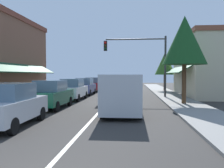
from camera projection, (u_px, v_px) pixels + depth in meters
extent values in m
plane|color=#33302D|center=(113.00, 97.00, 22.24)|extent=(80.00, 80.00, 0.00)
cube|color=gray|center=(56.00, 96.00, 22.73)|extent=(2.60, 56.00, 0.12)
cube|color=gray|center=(172.00, 97.00, 21.75)|extent=(2.60, 56.00, 0.12)
cube|color=silver|center=(113.00, 97.00, 22.24)|extent=(0.14, 52.00, 0.01)
cube|color=slate|center=(10.00, 85.00, 16.83)|extent=(0.08, 10.64, 1.80)
cube|color=#194C2D|center=(18.00, 68.00, 16.73)|extent=(1.27, 11.76, 0.73)
cube|color=slate|center=(28.00, 46.00, 19.77)|extent=(0.08, 1.10, 1.30)
cube|color=beige|center=(210.00, 68.00, 23.28)|extent=(5.39, 10.00, 5.55)
cube|color=brown|center=(211.00, 38.00, 23.16)|extent=(5.59, 10.20, 0.40)
cube|color=slate|center=(183.00, 82.00, 23.57)|extent=(0.08, 7.60, 1.80)
cube|color=#194C2D|center=(177.00, 70.00, 23.57)|extent=(1.27, 8.40, 0.73)
cube|color=slate|center=(188.00, 54.00, 21.28)|extent=(0.08, 1.10, 1.30)
cube|color=slate|center=(179.00, 57.00, 25.65)|extent=(0.08, 1.10, 1.30)
cube|color=#B7BABF|center=(10.00, 109.00, 9.62)|extent=(1.81, 4.14, 0.80)
cube|color=slate|center=(9.00, 91.00, 9.49)|extent=(1.57, 2.03, 0.66)
cylinder|color=black|center=(8.00, 113.00, 11.04)|extent=(0.21, 0.62, 0.62)
cylinder|color=black|center=(41.00, 114.00, 10.93)|extent=(0.21, 0.62, 0.62)
cylinder|color=black|center=(13.00, 126.00, 8.23)|extent=(0.21, 0.62, 0.62)
cube|color=#0F4C33|center=(51.00, 97.00, 14.72)|extent=(1.77, 4.12, 0.80)
cube|color=slate|center=(51.00, 86.00, 14.59)|extent=(1.54, 2.02, 0.66)
cylinder|color=black|center=(47.00, 101.00, 16.16)|extent=(0.21, 0.62, 0.62)
cylinder|color=black|center=(70.00, 101.00, 16.00)|extent=(0.21, 0.62, 0.62)
cylinder|color=black|center=(30.00, 106.00, 13.47)|extent=(0.21, 0.62, 0.62)
cylinder|color=black|center=(56.00, 107.00, 13.31)|extent=(0.21, 0.62, 0.62)
cube|color=silver|center=(73.00, 91.00, 19.71)|extent=(1.80, 4.13, 0.80)
cube|color=slate|center=(72.00, 83.00, 19.58)|extent=(1.56, 2.03, 0.66)
cylinder|color=black|center=(68.00, 95.00, 21.16)|extent=(0.21, 0.62, 0.62)
cylinder|color=black|center=(86.00, 95.00, 20.99)|extent=(0.21, 0.62, 0.62)
cylinder|color=black|center=(58.00, 98.00, 18.47)|extent=(0.21, 0.62, 0.62)
cylinder|color=black|center=(78.00, 98.00, 18.30)|extent=(0.21, 0.62, 0.62)
cube|color=navy|center=(85.00, 88.00, 24.54)|extent=(1.76, 4.11, 0.80)
cube|color=slate|center=(84.00, 81.00, 24.42)|extent=(1.54, 2.01, 0.66)
cylinder|color=black|center=(80.00, 91.00, 25.98)|extent=(0.21, 0.62, 0.62)
cylinder|color=black|center=(94.00, 91.00, 25.83)|extent=(0.21, 0.62, 0.62)
cylinder|color=black|center=(74.00, 93.00, 23.29)|extent=(0.21, 0.62, 0.62)
cylinder|color=black|center=(90.00, 93.00, 23.14)|extent=(0.21, 0.62, 0.62)
cube|color=maroon|center=(93.00, 86.00, 29.69)|extent=(1.82, 4.14, 0.80)
cube|color=slate|center=(93.00, 80.00, 29.56)|extent=(1.57, 2.04, 0.66)
cylinder|color=black|center=(88.00, 88.00, 31.10)|extent=(0.22, 0.62, 0.62)
cylinder|color=black|center=(100.00, 88.00, 31.00)|extent=(0.22, 0.62, 0.62)
cylinder|color=black|center=(85.00, 90.00, 28.41)|extent=(0.22, 0.62, 0.62)
cylinder|color=black|center=(98.00, 90.00, 28.31)|extent=(0.22, 0.62, 0.62)
cube|color=#B2B7BC|center=(123.00, 92.00, 12.78)|extent=(1.98, 5.01, 1.90)
cube|color=slate|center=(124.00, 83.00, 15.15)|extent=(1.73, 0.28, 0.84)
cube|color=black|center=(124.00, 100.00, 15.37)|extent=(1.86, 0.21, 0.24)
cylinder|color=black|center=(109.00, 103.00, 14.43)|extent=(0.24, 0.72, 0.72)
cylinder|color=black|center=(138.00, 104.00, 14.27)|extent=(0.24, 0.72, 0.72)
cylinder|color=black|center=(103.00, 111.00, 11.35)|extent=(0.24, 0.72, 0.72)
cylinder|color=black|center=(140.00, 112.00, 11.19)|extent=(0.24, 0.72, 0.72)
cylinder|color=#333333|center=(165.00, 67.00, 21.28)|extent=(0.18, 0.18, 5.58)
cylinder|color=#333333|center=(135.00, 39.00, 21.42)|extent=(5.41, 0.12, 0.12)
cube|color=black|center=(105.00, 46.00, 21.51)|extent=(0.30, 0.24, 0.90)
sphere|color=red|center=(105.00, 43.00, 21.37)|extent=(0.20, 0.20, 0.20)
sphere|color=#3D2D0C|center=(105.00, 46.00, 21.38)|extent=(0.20, 0.20, 0.20)
sphere|color=#0C3316|center=(105.00, 49.00, 21.39)|extent=(0.20, 0.20, 0.20)
cylinder|color=#4C331E|center=(184.00, 82.00, 16.33)|extent=(0.30, 0.30, 3.27)
cone|color=#19471E|center=(185.00, 40.00, 16.22)|extent=(3.03, 3.03, 3.34)
cylinder|color=#4C331E|center=(165.00, 82.00, 29.56)|extent=(0.30, 0.30, 2.49)
cone|color=#386626|center=(165.00, 64.00, 29.47)|extent=(2.52, 2.52, 2.77)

